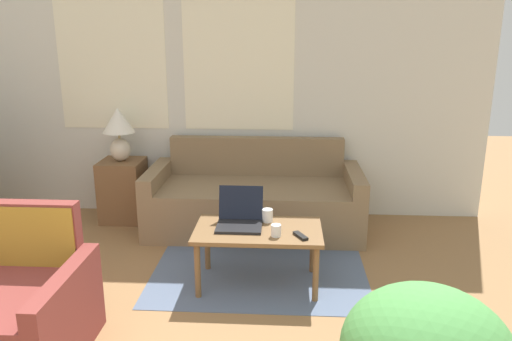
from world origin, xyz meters
TOP-DOWN VIEW (x-y plane):
  - wall_back at (-0.00, 3.69)m, footprint 6.11×0.06m
  - rug at (0.85, 2.63)m, footprint 1.70×1.94m
  - couch at (0.75, 3.23)m, footprint 2.03×0.88m
  - armchair at (-0.57, 1.15)m, footprint 0.89×0.83m
  - side_table at (-0.60, 3.38)m, footprint 0.42×0.42m
  - table_lamp at (-0.60, 3.38)m, footprint 0.31×0.31m
  - coffee_table at (0.85, 2.09)m, footprint 0.94×0.55m
  - laptop at (0.71, 2.16)m, footprint 0.34×0.33m
  - cup_navy at (0.91, 2.24)m, footprint 0.08×0.08m
  - cup_yellow at (0.98, 1.96)m, footprint 0.07×0.07m
  - tv_remote at (1.16, 1.95)m, footprint 0.11×0.15m

SIDE VIEW (x-z plane):
  - rug at x=0.85m, z-range 0.00..0.01m
  - armchair at x=-0.57m, z-range -0.16..0.69m
  - couch at x=0.75m, z-range -0.15..0.69m
  - side_table at x=-0.60m, z-range 0.00..0.62m
  - coffee_table at x=0.85m, z-range 0.17..0.62m
  - tv_remote at x=1.16m, z-range 0.45..0.47m
  - cup_yellow at x=0.98m, z-range 0.45..0.54m
  - cup_navy at x=0.91m, z-range 0.45..0.55m
  - laptop at x=0.71m, z-range 0.38..0.65m
  - table_lamp at x=-0.60m, z-range 0.68..1.21m
  - wall_back at x=0.00m, z-range 0.01..2.61m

